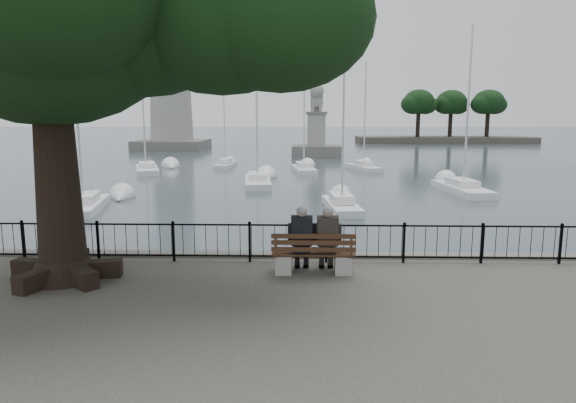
{
  "coord_description": "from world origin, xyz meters",
  "views": [
    {
      "loc": [
        0.35,
        -10.47,
        3.79
      ],
      "look_at": [
        0.0,
        2.5,
        1.6
      ],
      "focal_mm": 32.0,
      "sensor_mm": 36.0,
      "label": 1
    }
  ],
  "objects_px": {
    "bench": "(313,259)",
    "person_right": "(327,242)",
    "tree": "(87,1)",
    "person_left": "(302,241)",
    "lighthouse": "(169,60)",
    "lion_monument": "(316,138)"
  },
  "relations": [
    {
      "from": "lion_monument",
      "to": "bench",
      "type": "bearing_deg",
      "value": -91.61
    },
    {
      "from": "person_right",
      "to": "lion_monument",
      "type": "xyz_separation_m",
      "value": [
        1.03,
        48.31,
        0.32
      ]
    },
    {
      "from": "bench",
      "to": "person_left",
      "type": "relative_size",
      "value": 1.19
    },
    {
      "from": "bench",
      "to": "lion_monument",
      "type": "bearing_deg",
      "value": 88.39
    },
    {
      "from": "person_left",
      "to": "person_right",
      "type": "relative_size",
      "value": 1.0
    },
    {
      "from": "person_left",
      "to": "lighthouse",
      "type": "relative_size",
      "value": 0.06
    },
    {
      "from": "person_right",
      "to": "lighthouse",
      "type": "bearing_deg",
      "value": 107.44
    },
    {
      "from": "lion_monument",
      "to": "person_right",
      "type": "bearing_deg",
      "value": -91.22
    },
    {
      "from": "tree",
      "to": "lion_monument",
      "type": "bearing_deg",
      "value": 82.62
    },
    {
      "from": "person_left",
      "to": "tree",
      "type": "xyz_separation_m",
      "value": [
        -4.68,
        -0.52,
        5.47
      ]
    },
    {
      "from": "bench",
      "to": "tree",
      "type": "bearing_deg",
      "value": -175.29
    },
    {
      "from": "bench",
      "to": "person_right",
      "type": "bearing_deg",
      "value": 18.84
    },
    {
      "from": "person_left",
      "to": "person_right",
      "type": "xyz_separation_m",
      "value": [
        0.61,
        -0.0,
        0.0
      ]
    },
    {
      "from": "person_left",
      "to": "lighthouse",
      "type": "xyz_separation_m",
      "value": [
        -18.36,
        60.38,
        10.46
      ]
    },
    {
      "from": "bench",
      "to": "person_right",
      "type": "relative_size",
      "value": 1.19
    },
    {
      "from": "person_right",
      "to": "tree",
      "type": "height_order",
      "value": "tree"
    },
    {
      "from": "person_left",
      "to": "tree",
      "type": "distance_m",
      "value": 7.22
    },
    {
      "from": "bench",
      "to": "person_right",
      "type": "distance_m",
      "value": 0.53
    },
    {
      "from": "bench",
      "to": "tree",
      "type": "relative_size",
      "value": 0.17
    },
    {
      "from": "bench",
      "to": "lion_monument",
      "type": "height_order",
      "value": "lion_monument"
    },
    {
      "from": "person_right",
      "to": "lighthouse",
      "type": "relative_size",
      "value": 0.06
    },
    {
      "from": "person_right",
      "to": "person_left",
      "type": "bearing_deg",
      "value": 179.99
    }
  ]
}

